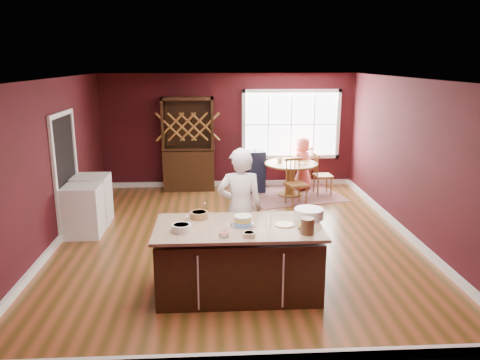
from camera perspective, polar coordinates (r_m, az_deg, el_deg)
The scene contains 28 objects.
room_shell at distance 7.77m, azimuth -0.55°, elevation 2.25°, with size 7.00×7.00×7.00m.
window at distance 11.31m, azimuth 6.25°, elevation 6.76°, with size 2.36×0.10×1.66m, color white, non-canonical shape.
doorway at distance 8.81m, azimuth -20.42°, elevation 0.63°, with size 0.08×1.26×2.13m, color white, non-canonical shape.
kitchen_island at distance 6.22m, azimuth -0.20°, elevation -9.77°, with size 2.15×1.13×0.92m.
dining_table at distance 10.60m, azimuth 6.20°, elevation 0.94°, with size 1.19×1.19×0.75m.
baker at distance 6.75m, azimuth 0.01°, elevation -3.58°, with size 0.66×0.43×1.80m, color silver.
layer_cake at distance 6.03m, azimuth 0.33°, elevation -4.98°, with size 0.32×0.32×0.13m, color beige, non-canonical shape.
bowl_blue at distance 5.87m, azimuth -7.16°, elevation -5.82°, with size 0.24×0.24×0.09m, color silver.
bowl_yellow at distance 6.32m, azimuth -4.99°, elevation -4.28°, with size 0.24×0.24×0.09m, color brown.
bowl_pink at distance 5.67m, azimuth -2.00°, elevation -6.68°, with size 0.14×0.14×0.05m, color silver.
bowl_olive at distance 5.67m, azimuth 1.11°, elevation -6.66°, with size 0.15×0.15×0.06m, color beige.
drinking_glass at distance 6.00m, azimuth 3.50°, elevation -5.04°, with size 0.07×0.07×0.14m, color silver.
dinner_plate at distance 6.08m, azimuth 5.44°, elevation -5.43°, with size 0.25×0.25×0.02m, color beige.
white_tub at distance 6.36m, azimuth 8.39°, elevation -4.07°, with size 0.39×0.39×0.13m, color silver.
stoneware_crock at distance 5.79m, azimuth 8.21°, elevation -5.58°, with size 0.17×0.17×0.20m, color brown.
toy_figurine at distance 5.94m, azimuth 7.34°, elevation -5.72°, with size 0.04×0.04×0.07m, color yellow, non-canonical shape.
rug at distance 10.73m, azimuth 6.13°, elevation -1.81°, with size 2.18×1.69×0.01m, color brown.
chair_east at distance 10.80m, azimuth 10.08°, elevation 0.76°, with size 0.40×0.39×0.96m, color brown, non-canonical shape.
chair_south at distance 9.89m, azimuth 6.88°, elevation -0.27°, with size 0.42×0.40×1.00m, color brown, non-canonical shape.
chair_north at distance 11.48m, azimuth 7.53°, elevation 1.69°, with size 0.41×0.39×0.97m, color brown, non-canonical shape.
seated_woman at distance 11.09m, azimuth 7.63°, elevation 1.99°, with size 0.62×0.40×1.26m, color #E8605E.
high_chair at distance 10.86m, azimuth 1.89°, elevation 1.17°, with size 0.41×0.41×1.01m, color black, non-canonical shape.
toddler at distance 10.78m, azimuth 2.00°, elevation 2.74°, with size 0.18×0.14×0.26m, color #8CA5BF, non-canonical shape.
table_plate at distance 10.50m, azimuth 7.60°, elevation 2.01°, with size 0.19×0.19×0.01m, color beige.
table_cup at distance 10.59m, azimuth 4.90°, elevation 2.44°, with size 0.13×0.13×0.10m, color white.
hutch at distance 10.99m, azimuth -6.30°, elevation 4.36°, with size 1.19×0.49×2.17m, color #352012.
washer at distance 8.58m, azimuth -18.58°, elevation -3.59°, with size 0.62×0.60×0.90m, color white.
dryer at distance 9.16m, azimuth -17.57°, elevation -2.30°, with size 0.63×0.61×0.92m, color white.
Camera 1 is at (-0.36, -7.59, 2.98)m, focal length 35.00 mm.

